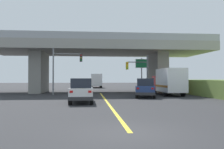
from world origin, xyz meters
The scene contains 10 objects.
ground centered at (0.00, 26.70, 0.00)m, with size 160.00×160.00×0.00m, color #2B2B2D.
overpass_bridge centered at (0.00, 26.70, 5.65)m, with size 31.36×10.85×7.91m.
lane_divider_stripe centered at (0.00, 12.01, 0.00)m, with size 0.20×24.03×0.01m, color yellow.
suv_lead centered at (-2.15, 11.31, 1.01)m, with size 1.89×4.53×2.02m.
suv_crossing centered at (4.53, 16.49, 1.01)m, with size 3.06×4.92×2.02m.
box_truck centered at (7.99, 19.21, 1.65)m, with size 2.33×6.64×3.17m.
traffic_signal_nearside centered at (4.95, 21.54, 3.08)m, with size 2.91×0.36×5.01m.
traffic_signal_farside centered at (-4.76, 21.30, 3.71)m, with size 3.66×0.36×5.87m.
highway_sign centered at (5.74, 23.92, 3.63)m, with size 1.77×0.17×4.88m.
semi_truck_distant centered at (0.04, 44.99, 1.59)m, with size 2.33×6.80×3.01m.
Camera 1 is at (-1.50, -8.68, 2.00)m, focal length 38.31 mm.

